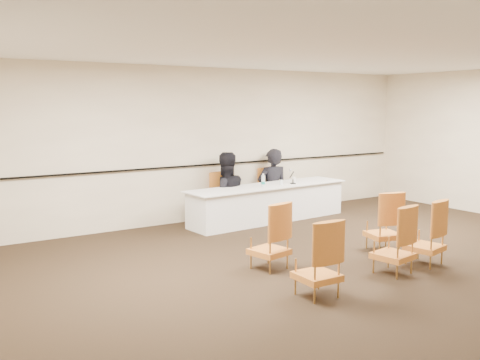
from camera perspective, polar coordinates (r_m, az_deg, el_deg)
name	(u,v)px	position (r m, az deg, el deg)	size (l,w,h in m)	color
floor	(354,268)	(7.77, 12.11, -9.17)	(10.00, 10.00, 0.00)	black
ceiling	(361,49)	(7.47, 12.80, 13.43)	(10.00, 10.00, 0.00)	white
wall_back	(211,144)	(10.65, -3.07, 3.84)	(10.00, 0.04, 3.00)	beige
wall_rail	(213,164)	(10.65, -2.95, 1.68)	(9.80, 0.04, 0.03)	black
panel_table	(268,203)	(10.58, 3.05, -2.46)	(3.52, 0.82, 0.70)	white
panelist_main	(272,193)	(11.32, 3.46, -1.35)	(0.68, 0.45, 1.86)	black
panelist_main_chair	(272,191)	(11.31, 3.46, -1.16)	(0.50, 0.50, 0.95)	#A95F1E
panelist_second	(225,199)	(10.58, -1.59, -2.00)	(0.90, 0.70, 1.85)	black
panelist_second_chair	(225,197)	(10.57, -1.59, -1.78)	(0.50, 0.50, 0.95)	#A95F1E
papers	(289,184)	(10.75, 5.28, -0.41)	(0.30, 0.22, 0.00)	white
microphone	(293,177)	(10.72, 5.68, 0.35)	(0.10, 0.21, 0.29)	black
water_bottle	(263,180)	(10.35, 2.49, -0.01)	(0.08, 0.08, 0.25)	#18887F
drinking_glass	(281,182)	(10.60, 4.42, -0.25)	(0.06, 0.06, 0.10)	white
coffee_cup	(294,180)	(10.80, 5.76, -0.02)	(0.09, 0.09, 0.13)	white
aud_chair_front_left	(269,235)	(7.46, 3.14, -5.93)	(0.50, 0.50, 0.95)	#A95F1E
aud_chair_front_right	(384,221)	(8.67, 15.07, -4.22)	(0.50, 0.50, 0.95)	#A95F1E
aud_chair_back_left	(317,258)	(6.46, 8.24, -8.21)	(0.50, 0.50, 0.95)	#A95F1E
aud_chair_back_mid	(393,239)	(7.53, 16.05, -6.09)	(0.50, 0.50, 0.95)	#A95F1E
aud_chair_back_right	(425,232)	(8.10, 19.15, -5.25)	(0.50, 0.50, 0.95)	#A95F1E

